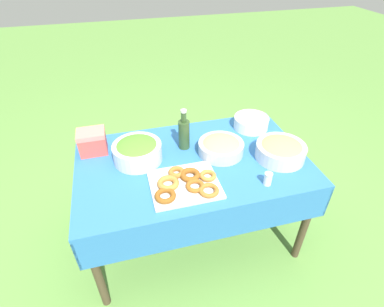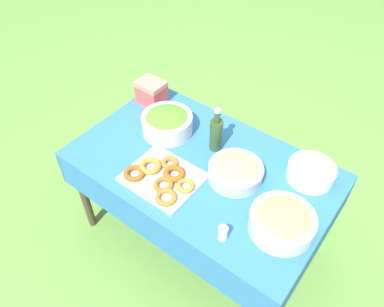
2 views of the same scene
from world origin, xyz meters
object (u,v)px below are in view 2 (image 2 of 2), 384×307
object	(u,v)px
olive_oil_bottle	(216,134)
cooler_box	(151,92)
pasta_bowl	(236,171)
donut_platter	(162,177)
salad_bowl	(167,122)
bread_bowl	(282,221)
plate_stack	(311,172)

from	to	relation	value
olive_oil_bottle	cooler_box	world-z (taller)	olive_oil_bottle
pasta_bowl	donut_platter	bearing A→B (deg)	-140.66
pasta_bowl	cooler_box	world-z (taller)	cooler_box
olive_oil_bottle	cooler_box	distance (m)	0.59
salad_bowl	pasta_bowl	bearing A→B (deg)	-7.23
pasta_bowl	bread_bowl	bearing A→B (deg)	-22.34
salad_bowl	donut_platter	world-z (taller)	salad_bowl
cooler_box	bread_bowl	bearing A→B (deg)	-17.96
bread_bowl	cooler_box	bearing A→B (deg)	162.04
salad_bowl	plate_stack	xyz separation A→B (m)	(0.84, 0.17, -0.03)
donut_platter	plate_stack	bearing A→B (deg)	38.25
pasta_bowl	olive_oil_bottle	bearing A→B (deg)	149.94
pasta_bowl	cooler_box	distance (m)	0.82
plate_stack	bread_bowl	size ratio (longest dim) A/B	0.80
bread_bowl	cooler_box	xyz separation A→B (m)	(-1.13, 0.37, 0.02)
salad_bowl	olive_oil_bottle	distance (m)	0.32
plate_stack	olive_oil_bottle	size ratio (longest dim) A/B	0.89
bread_bowl	cooler_box	size ratio (longest dim) A/B	1.79
pasta_bowl	donut_platter	distance (m)	0.39
bread_bowl	donut_platter	bearing A→B (deg)	-170.84
salad_bowl	plate_stack	bearing A→B (deg)	11.65
bread_bowl	plate_stack	bearing A→B (deg)	94.35
donut_platter	olive_oil_bottle	distance (m)	0.39
olive_oil_bottle	pasta_bowl	bearing A→B (deg)	-30.06
pasta_bowl	cooler_box	size ratio (longest dim) A/B	1.68
salad_bowl	cooler_box	xyz separation A→B (m)	(-0.27, 0.16, 0.01)
salad_bowl	olive_oil_bottle	bearing A→B (deg)	10.33
donut_platter	olive_oil_bottle	size ratio (longest dim) A/B	1.41
donut_platter	cooler_box	bearing A→B (deg)	136.11
salad_bowl	bread_bowl	bearing A→B (deg)	-13.47
cooler_box	olive_oil_bottle	bearing A→B (deg)	-10.11
pasta_bowl	cooler_box	bearing A→B (deg)	164.03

